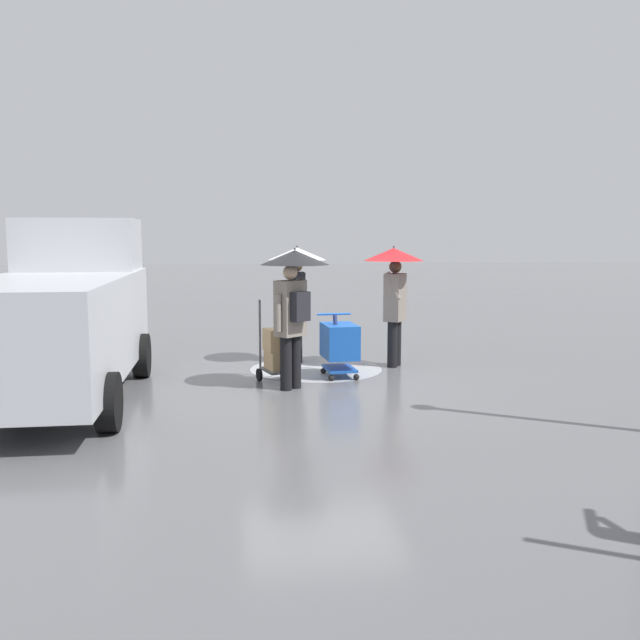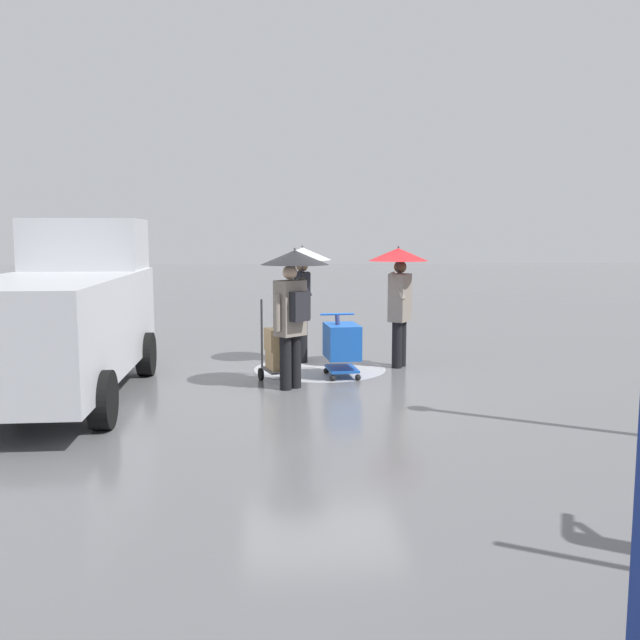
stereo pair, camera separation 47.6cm
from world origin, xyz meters
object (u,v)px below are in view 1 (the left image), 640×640
object	(u,v)px
hand_dolly_boxes	(279,351)
pedestrian_black_side	(293,286)
cargo_van_parked_right	(58,317)
pedestrian_white_side	(394,278)
shopping_cart_vendor	(340,343)
pedestrian_pink_side	(297,277)

from	to	relation	value
hand_dolly_boxes	pedestrian_black_side	distance (m)	1.15
cargo_van_parked_right	pedestrian_white_side	size ratio (longest dim) A/B	2.49
cargo_van_parked_right	shopping_cart_vendor	distance (m)	4.36
cargo_van_parked_right	pedestrian_black_side	world-z (taller)	cargo_van_parked_right
hand_dolly_boxes	pedestrian_white_side	world-z (taller)	pedestrian_white_side
cargo_van_parked_right	pedestrian_pink_side	distance (m)	4.34
pedestrian_pink_side	pedestrian_black_side	distance (m)	2.17
pedestrian_pink_side	pedestrian_white_side	distance (m)	1.77
cargo_van_parked_right	shopping_cart_vendor	bearing A→B (deg)	-167.82
hand_dolly_boxes	pedestrian_white_side	size ratio (longest dim) A/B	0.61
cargo_van_parked_right	pedestrian_pink_side	bearing A→B (deg)	-147.87
cargo_van_parked_right	pedestrian_white_side	world-z (taller)	cargo_van_parked_right
cargo_van_parked_right	pedestrian_pink_side	world-z (taller)	cargo_van_parked_right
shopping_cart_vendor	pedestrian_pink_side	bearing A→B (deg)	-67.97
pedestrian_black_side	pedestrian_white_side	size ratio (longest dim) A/B	1.00
pedestrian_black_side	pedestrian_white_side	xyz separation A→B (m)	(-1.93, -1.50, 0.01)
pedestrian_black_side	pedestrian_white_side	world-z (taller)	same
pedestrian_pink_side	pedestrian_white_side	bearing A→B (deg)	158.60
shopping_cart_vendor	pedestrian_white_side	xyz separation A→B (m)	(-1.09, -0.74, 1.02)
hand_dolly_boxes	pedestrian_black_side	bearing A→B (deg)	114.13
hand_dolly_boxes	pedestrian_white_side	distance (m)	2.60
shopping_cart_vendor	cargo_van_parked_right	bearing A→B (deg)	12.18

